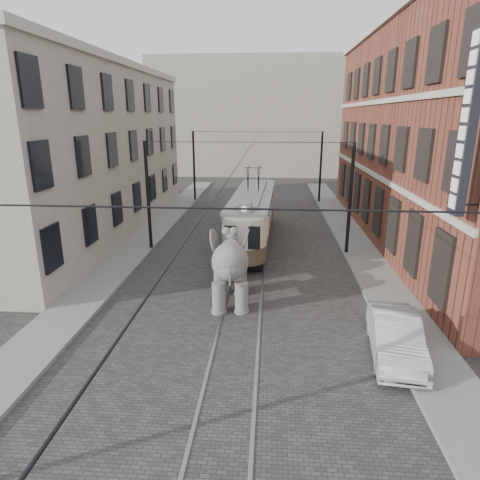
{
  "coord_description": "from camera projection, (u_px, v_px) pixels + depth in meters",
  "views": [
    {
      "loc": [
        1.02,
        -16.03,
        7.27
      ],
      "look_at": [
        -0.25,
        1.28,
        2.1
      ],
      "focal_mm": 31.41,
      "sensor_mm": 36.0,
      "label": 1
    }
  ],
  "objects": [
    {
      "name": "sidewalk_left",
      "position": [
        92.0,
        291.0,
        17.91
      ],
      "size": [
        2.0,
        60.0,
        0.15
      ],
      "primitive_type": "cube",
      "color": "slate",
      "rests_on": "ground"
    },
    {
      "name": "sidewalk_right",
      "position": [
        391.0,
        300.0,
        17.03
      ],
      "size": [
        2.0,
        60.0,
        0.15
      ],
      "primitive_type": "cube",
      "color": "slate",
      "rests_on": "ground"
    },
    {
      "name": "tram",
      "position": [
        253.0,
        204.0,
        24.88
      ],
      "size": [
        2.71,
        11.17,
        4.4
      ],
      "primitive_type": null,
      "rotation": [
        0.0,
        0.0,
        -0.04
      ],
      "color": "beige",
      "rests_on": "ground"
    },
    {
      "name": "stucco_building",
      "position": [
        80.0,
        153.0,
        26.37
      ],
      "size": [
        7.0,
        24.0,
        10.0
      ],
      "primitive_type": "cube",
      "color": "gray",
      "rests_on": "ground"
    },
    {
      "name": "ground",
      "position": [
        244.0,
        297.0,
        17.47
      ],
      "size": [
        120.0,
        120.0,
        0.0
      ],
      "primitive_type": "plane",
      "color": "#3E3C39"
    },
    {
      "name": "elephant",
      "position": [
        230.0,
        271.0,
        16.58
      ],
      "size": [
        2.86,
        4.67,
        2.73
      ],
      "primitive_type": null,
      "rotation": [
        0.0,
        0.0,
        0.09
      ],
      "color": "#64625D",
      "rests_on": "ground"
    },
    {
      "name": "parked_car",
      "position": [
        395.0,
        336.0,
        13.07
      ],
      "size": [
        1.9,
        4.18,
        1.33
      ],
      "primitive_type": "imported",
      "rotation": [
        0.0,
        0.0,
        -0.12
      ],
      "color": "#A5A4A9",
      "rests_on": "ground"
    },
    {
      "name": "catenary",
      "position": [
        246.0,
        202.0,
        21.41
      ],
      "size": [
        11.0,
        30.2,
        6.0
      ],
      "primitive_type": null,
      "color": "black",
      "rests_on": "ground"
    },
    {
      "name": "tram_rails",
      "position": [
        244.0,
        297.0,
        17.47
      ],
      "size": [
        1.54,
        80.0,
        0.02
      ],
      "primitive_type": null,
      "color": "slate",
      "rests_on": "ground"
    },
    {
      "name": "distant_block",
      "position": [
        264.0,
        117.0,
        53.7
      ],
      "size": [
        28.0,
        10.0,
        14.0
      ],
      "primitive_type": "cube",
      "color": "gray",
      "rests_on": "ground"
    },
    {
      "name": "brick_building",
      "position": [
        449.0,
        139.0,
        23.59
      ],
      "size": [
        8.0,
        26.0,
        12.0
      ],
      "primitive_type": "cube",
      "color": "brown",
      "rests_on": "ground"
    }
  ]
}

